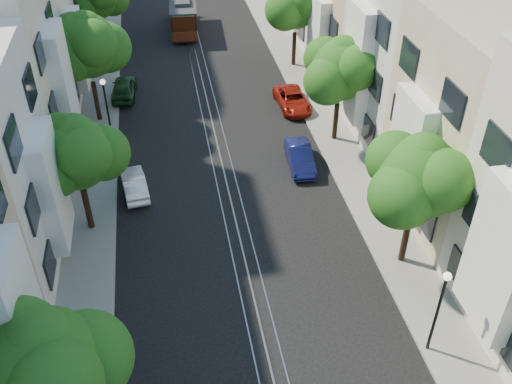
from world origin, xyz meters
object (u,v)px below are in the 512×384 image
cable_car (183,12)px  parked_car_e_mid (300,157)px  parked_car_e_far (293,100)px  parked_car_w_far (124,88)px  tree_e_b (419,179)px  tree_w_a (46,371)px  parked_car_w_mid (134,184)px  lamp_west (106,102)px  tree_e_c (342,71)px  tree_w_b (77,155)px  tree_e_d (297,3)px  lamp_east (440,301)px  tree_w_c (87,47)px

cable_car → parked_car_e_mid: (4.90, -22.30, -0.99)m
parked_car_e_far → parked_car_w_far: 11.77m
tree_e_b → tree_w_a: size_ratio=1.00×
parked_car_w_mid → lamp_west: bearing=-84.1°
tree_e_c → tree_w_b: tree_e_c is taller
lamp_west → parked_car_e_mid: lamp_west is taller
tree_e_d → lamp_east: size_ratio=1.65×
tree_e_d → cable_car: 12.23m
tree_w_c → parked_car_e_mid: size_ratio=1.89×
tree_w_c → tree_w_b: bearing=-90.0°
lamp_west → parked_car_w_mid: bearing=-76.4°
lamp_east → lamp_west: (-12.60, 18.00, 0.00)m
lamp_east → parked_car_w_far: lamp_east is taller
lamp_east → cable_car: 36.51m
tree_e_d → cable_car: size_ratio=0.96×
tree_w_a → lamp_east: tree_w_a is taller
cable_car → parked_car_e_mid: 22.85m
parked_car_w_mid → parked_car_e_mid: bearing=177.7°
tree_e_d → lamp_east: bearing=-92.0°
tree_e_c → parked_car_w_far: 15.72m
cable_car → parked_car_w_far: (-5.10, -11.73, -0.94)m
tree_w_b → cable_car: tree_w_b is taller
tree_w_b → lamp_west: (0.84, 8.02, -1.55)m
tree_w_c → parked_car_w_far: (1.54, 3.14, -4.40)m
tree_w_b → parked_car_e_mid: bearing=17.2°
parked_car_e_mid → parked_car_w_far: (-10.00, 10.57, 0.05)m
tree_e_d → lamp_west: size_ratio=1.65×
parked_car_e_far → tree_w_b: bearing=-143.4°
cable_car → parked_car_e_far: size_ratio=1.74×
tree_w_a → tree_e_b: bearing=25.9°
tree_w_c → tree_e_b: bearing=-48.0°
tree_e_b → parked_car_e_far: tree_e_b is taller
tree_e_c → lamp_east: tree_e_c is taller
tree_e_c → parked_car_e_far: 6.27m
parked_car_w_far → parked_car_e_mid: bearing=138.2°
tree_w_b → parked_car_w_mid: size_ratio=1.83×
tree_e_b → lamp_west: (-13.56, 13.02, -1.89)m
tree_e_b → tree_w_a: same height
cable_car → parked_car_w_mid: (-4.51, -23.17, -1.04)m
lamp_east → parked_car_e_far: size_ratio=1.01×
lamp_east → tree_e_d: bearing=88.0°
lamp_east → parked_car_w_mid: (-11.31, 12.67, -2.28)m
tree_w_a → lamp_east: size_ratio=1.61×
tree_w_b → cable_car: 26.86m
cable_car → parked_car_w_far: 12.82m
lamp_west → tree_e_b: bearing=-43.8°
tree_e_d → tree_w_a: size_ratio=1.02×
tree_w_b → lamp_east: 16.81m
tree_e_c → tree_e_d: (0.00, 11.00, 0.27)m
cable_car → parked_car_w_far: cable_car is taller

